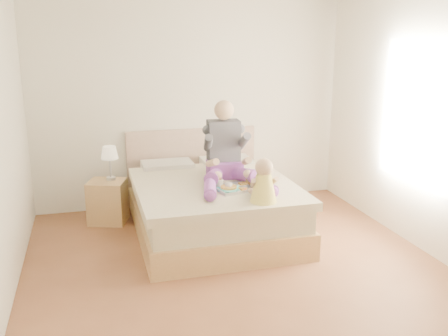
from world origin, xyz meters
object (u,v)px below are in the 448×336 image
object	(u,v)px
bed	(210,203)
baby	(263,184)
nightstand	(108,202)
tray	(236,187)
adult	(227,157)

from	to	relation	value
bed	baby	world-z (taller)	baby
nightstand	tray	distance (m)	1.69
nightstand	adult	xyz separation A→B (m)	(1.29, -0.65, 0.62)
adult	tray	size ratio (longest dim) A/B	2.25
adult	bed	bearing A→B (deg)	151.93
nightstand	baby	size ratio (longest dim) A/B	1.19
adult	tray	distance (m)	0.43
nightstand	adult	bearing A→B (deg)	-8.38
bed	baby	distance (m)	1.08
adult	baby	distance (m)	0.83
nightstand	bed	bearing A→B (deg)	-7.57
adult	tray	world-z (taller)	adult
bed	tray	world-z (taller)	bed
nightstand	tray	bearing A→B (deg)	-19.90
bed	nightstand	world-z (taller)	bed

